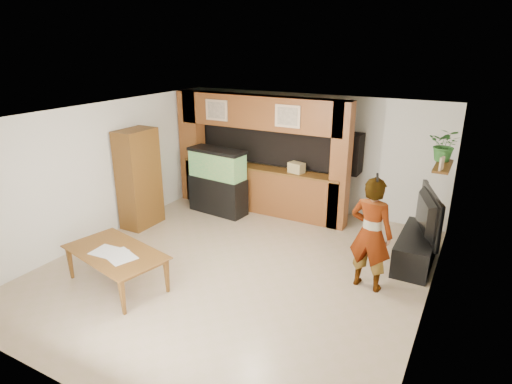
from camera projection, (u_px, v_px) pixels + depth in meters
The scene contains 21 objects.
floor at pixel (238, 267), 7.36m from camera, with size 6.50×6.50×0.00m, color tan.
ceiling at pixel (236, 115), 6.50m from camera, with size 6.50×6.50×0.00m, color white.
wall_back at pixel (311, 153), 9.62m from camera, with size 6.00×6.00×0.00m, color silver.
wall_left at pixel (104, 171), 8.28m from camera, with size 6.50×6.50×0.00m, color silver.
wall_right at pixel (434, 233), 5.58m from camera, with size 6.50×6.50×0.00m, color silver.
partition at pixel (261, 153), 9.54m from camera, with size 4.20×0.99×2.60m.
wall_clock at pixel (139, 131), 8.89m from camera, with size 0.05×0.25×0.25m.
wall_shelf at pixel (443, 166), 7.13m from camera, with size 0.25×0.90×0.04m, color brown.
pantry_cabinet at pixel (139, 179), 8.74m from camera, with size 0.51×0.83×2.03m, color brown.
trash_can at pixel (140, 213), 8.86m from camera, with size 0.33×0.33×0.61m, color #B2B2B7.
aquarium at pixel (218, 182), 9.49m from camera, with size 1.32×0.49×1.46m.
tv_stand at pixel (417, 248), 7.44m from camera, with size 0.57×1.57×0.52m, color black.
television at pixel (421, 213), 7.22m from camera, with size 1.37×0.18×0.79m, color black.
photo_frame at pixel (442, 164), 6.80m from camera, with size 0.03×0.16×0.22m, color tan.
potted_plant at pixel (445, 145), 7.26m from camera, with size 0.51×0.45×0.57m, color #2B6528.
person at pixel (371, 234), 6.48m from camera, with size 0.66×0.43×1.82m, color tan.
microphone at pixel (378, 178), 6.01m from camera, with size 0.03×0.03×0.15m, color black.
dining_table at pixel (115, 269), 6.70m from camera, with size 1.68×0.94×0.59m, color brown.
newspaper_a at pixel (109, 252), 6.59m from camera, with size 0.51×0.37×0.01m, color silver.
newspaper_b at pixel (120, 256), 6.46m from camera, with size 0.52×0.37×0.01m, color silver.
counter_box at pixel (296, 168), 9.01m from camera, with size 0.32×0.22×0.22m, color #A08A56.
Camera 1 is at (3.38, -5.58, 3.66)m, focal length 30.00 mm.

